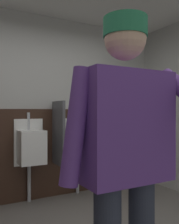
% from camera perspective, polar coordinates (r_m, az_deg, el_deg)
% --- Properties ---
extents(wall_back, '(4.69, 0.12, 2.66)m').
position_cam_1_polar(wall_back, '(3.67, -12.74, 1.31)').
color(wall_back, '#B2B2AD').
rests_on(wall_back, ground_plane).
extents(wainscot_band_back, '(4.09, 0.03, 1.29)m').
position_cam_1_polar(wainscot_band_back, '(3.64, -12.40, -9.50)').
color(wainscot_band_back, '#382319').
rests_on(wainscot_band_back, ground_plane).
extents(urinal_left, '(0.40, 0.34, 1.24)m').
position_cam_1_polar(urinal_left, '(3.46, -13.49, -7.80)').
color(urinal_left, white).
rests_on(urinal_left, ground_plane).
extents(urinal_middle, '(0.40, 0.34, 1.24)m').
position_cam_1_polar(urinal_middle, '(3.72, -2.20, -7.22)').
color(urinal_middle, white).
rests_on(urinal_middle, ground_plane).
extents(privacy_divider_panel, '(0.04, 0.40, 0.90)m').
position_cam_1_polar(privacy_divider_panel, '(3.49, -7.21, -4.86)').
color(privacy_divider_panel, '#4C4C51').
extents(person, '(0.70, 0.60, 1.74)m').
position_cam_1_polar(person, '(1.30, 8.50, -9.47)').
color(person, '#2D3342').
rests_on(person, ground_plane).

